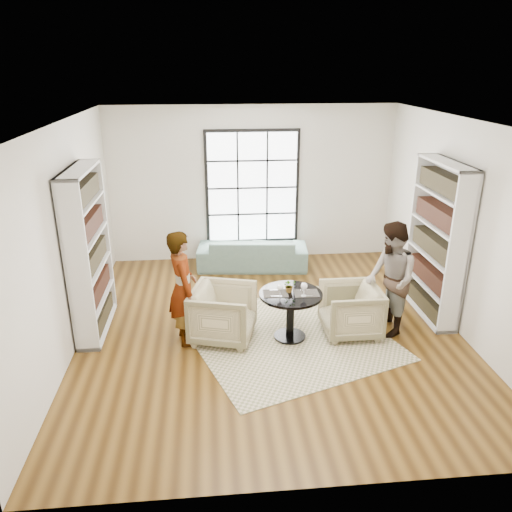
{
  "coord_description": "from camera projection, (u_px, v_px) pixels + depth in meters",
  "views": [
    {
      "loc": [
        -0.83,
        -6.48,
        3.71
      ],
      "look_at": [
        -0.17,
        0.4,
        1.02
      ],
      "focal_mm": 35.0,
      "sensor_mm": 36.0,
      "label": 1
    }
  ],
  "objects": [
    {
      "name": "sofa",
      "position": [
        252.0,
        252.0,
        9.59
      ],
      "size": [
        2.15,
        1.01,
        0.61
      ],
      "primitive_type": "imported",
      "rotation": [
        0.0,
        0.0,
        3.04
      ],
      "color": "gray",
      "rests_on": "ground"
    },
    {
      "name": "room_shell",
      "position": [
        267.0,
        238.0,
        7.48
      ],
      "size": [
        6.0,
        6.01,
        6.0
      ],
      "color": "silver",
      "rests_on": "ground"
    },
    {
      "name": "armchair_right",
      "position": [
        350.0,
        310.0,
        7.2
      ],
      "size": [
        0.82,
        0.79,
        0.74
      ],
      "primitive_type": "imported",
      "rotation": [
        0.0,
        0.0,
        -1.57
      ],
      "color": "tan",
      "rests_on": "ground"
    },
    {
      "name": "armchair_left",
      "position": [
        223.0,
        314.0,
        7.05
      ],
      "size": [
        1.06,
        1.04,
        0.79
      ],
      "primitive_type": "imported",
      "rotation": [
        0.0,
        0.0,
        1.3
      ],
      "color": "tan",
      "rests_on": "ground"
    },
    {
      "name": "person_right",
      "position": [
        390.0,
        279.0,
        7.08
      ],
      "size": [
        0.63,
        0.81,
        1.67
      ],
      "primitive_type": "imported",
      "rotation": [
        0.0,
        0.0,
        -1.57
      ],
      "color": "gray",
      "rests_on": "ground"
    },
    {
      "name": "wine_glass_left",
      "position": [
        280.0,
        288.0,
        6.8
      ],
      "size": [
        0.08,
        0.08,
        0.18
      ],
      "color": "silver",
      "rests_on": "pedestal_table"
    },
    {
      "name": "placemat_right",
      "position": [
        306.0,
        293.0,
        6.93
      ],
      "size": [
        0.35,
        0.27,
        0.01
      ],
      "primitive_type": "cube",
      "rotation": [
        0.0,
        0.0,
        -0.03
      ],
      "color": "black",
      "rests_on": "pedestal_table"
    },
    {
      "name": "rug",
      "position": [
        288.0,
        336.0,
        7.23
      ],
      "size": [
        3.35,
        3.35,
        0.01
      ],
      "primitive_type": "cube",
      "rotation": [
        0.0,
        0.0,
        0.34
      ],
      "color": "#C5B193",
      "rests_on": "ground"
    },
    {
      "name": "pedestal_table",
      "position": [
        291.0,
        306.0,
        7.02
      ],
      "size": [
        0.89,
        0.89,
        0.71
      ],
      "rotation": [
        0.0,
        0.0,
        -0.03
      ],
      "color": "black",
      "rests_on": "ground"
    },
    {
      "name": "cutlery_right",
      "position": [
        306.0,
        293.0,
        6.93
      ],
      "size": [
        0.15,
        0.22,
        0.01
      ],
      "primitive_type": null,
      "rotation": [
        0.0,
        0.0,
        -0.03
      ],
      "color": "silver",
      "rests_on": "placemat_right"
    },
    {
      "name": "cutlery_left",
      "position": [
        276.0,
        293.0,
        6.93
      ],
      "size": [
        0.15,
        0.22,
        0.01
      ],
      "primitive_type": null,
      "rotation": [
        0.0,
        0.0,
        -0.03
      ],
      "color": "silver",
      "rests_on": "placemat_left"
    },
    {
      "name": "flower_centerpiece",
      "position": [
        290.0,
        286.0,
        6.95
      ],
      "size": [
        0.19,
        0.17,
        0.19
      ],
      "primitive_type": "imported",
      "rotation": [
        0.0,
        0.0,
        0.12
      ],
      "color": "gray",
      "rests_on": "pedestal_table"
    },
    {
      "name": "person_left",
      "position": [
        183.0,
        288.0,
        6.85
      ],
      "size": [
        0.51,
        0.67,
        1.64
      ],
      "primitive_type": "imported",
      "rotation": [
        0.0,
        0.0,
        1.79
      ],
      "color": "gray",
      "rests_on": "ground"
    },
    {
      "name": "wine_glass_right",
      "position": [
        304.0,
        287.0,
        6.8
      ],
      "size": [
        0.09,
        0.09,
        0.2
      ],
      "color": "silver",
      "rests_on": "pedestal_table"
    },
    {
      "name": "placemat_left",
      "position": [
        276.0,
        293.0,
        6.93
      ],
      "size": [
        0.35,
        0.27,
        0.01
      ],
      "primitive_type": "cube",
      "rotation": [
        0.0,
        0.0,
        -0.03
      ],
      "color": "black",
      "rests_on": "pedestal_table"
    },
    {
      "name": "ground",
      "position": [
        270.0,
        329.0,
        7.43
      ],
      "size": [
        6.0,
        6.0,
        0.0
      ],
      "primitive_type": "plane",
      "color": "brown"
    }
  ]
}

